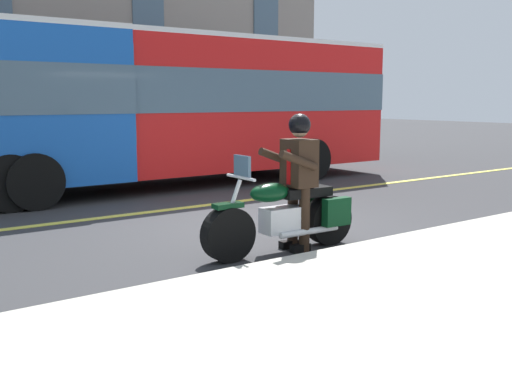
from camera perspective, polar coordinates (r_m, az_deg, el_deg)
The scene contains 5 objects.
ground_plane at distance 8.93m, azimuth 1.11°, elevation -3.28°, with size 80.00×80.00×0.00m, color #333335.
lane_center_stripe at distance 10.57m, azimuth -5.36°, elevation -1.36°, with size 60.00×0.16×0.01m, color #E5DB4C.
motorcycle_main at distance 7.32m, azimuth 2.95°, elevation -2.44°, with size 2.22×0.63×1.26m.
rider_main at distance 7.34m, azimuth 4.16°, elevation 2.21°, with size 0.63×0.56×1.74m.
bus_far at distance 13.02m, azimuth -8.93°, elevation 8.80°, with size 11.05×2.70×3.30m.
Camera 1 is at (5.20, 7.01, 1.91)m, focal length 40.67 mm.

